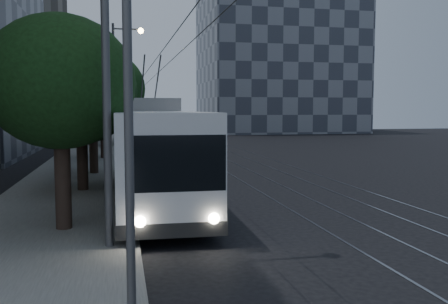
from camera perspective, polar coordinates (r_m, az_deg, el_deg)
ground at (r=18.71m, az=5.29°, el=-5.76°), size 120.00×120.00×0.00m
sidewalk at (r=37.77m, az=-14.91°, el=-0.35°), size 5.00×90.00×0.15m
tram_rails at (r=38.55m, az=0.10°, el=-0.17°), size 4.52×90.00×0.02m
overhead_wires at (r=37.56m, az=-11.17°, el=4.88°), size 2.23×90.00×6.00m
building_distant_right at (r=76.72m, az=6.16°, el=11.34°), size 22.00×18.00×24.00m
trolleybus at (r=18.50m, az=-7.65°, el=-0.26°), size 2.97×13.15×5.63m
pickup_silver at (r=25.78m, az=-7.25°, el=-1.03°), size 3.38×6.03×1.59m
car_white_a at (r=32.42m, az=-6.95°, el=0.12°), size 2.22×4.54×1.49m
car_white_b at (r=38.75m, az=-9.73°, el=0.69°), size 1.96×4.37×1.25m
car_white_c at (r=42.33m, az=-8.10°, el=1.13°), size 2.12×4.24×1.33m
car_white_d at (r=47.15m, az=-10.43°, el=1.63°), size 3.08×4.93×1.57m
tree_0 at (r=14.41m, az=-18.22°, el=7.53°), size 4.09×4.09×6.05m
tree_1 at (r=21.15m, az=-16.05°, el=5.91°), size 4.15×4.15×5.78m
tree_2 at (r=26.58m, az=-14.82°, el=6.83°), size 4.57×4.57×6.49m
tree_3 at (r=34.59m, az=-13.69°, el=7.07°), size 5.64×5.64×7.36m
tree_4 at (r=46.73m, az=-13.21°, el=6.40°), size 5.69×5.69×7.30m
tree_5 at (r=51.41m, az=-13.08°, el=5.92°), size 5.21×5.21×6.78m
streetlamp_far at (r=39.76m, az=-11.87°, el=8.54°), size 2.41×0.44×9.97m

